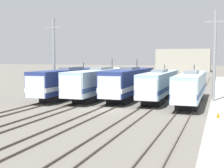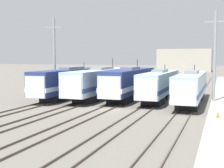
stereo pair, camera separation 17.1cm
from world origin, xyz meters
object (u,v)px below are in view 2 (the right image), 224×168
object	(u,v)px
locomotive_center	(129,82)
locomotive_far_right	(191,87)
catenary_tower_left	(54,56)
catenary_tower_right	(215,56)
locomotive_center_left	(101,82)
traffic_cone	(218,115)
locomotive_far_left	(70,82)
locomotive_center_right	(159,85)

from	to	relation	value
locomotive_center	locomotive_far_right	world-z (taller)	locomotive_center
catenary_tower_left	catenary_tower_right	size ratio (longest dim) A/B	1.00
locomotive_center_left	traffic_cone	xyz separation A→B (m)	(15.89, -12.12, -1.63)
catenary_tower_right	catenary_tower_left	bearing A→B (deg)	180.00
catenary_tower_left	locomotive_far_left	bearing A→B (deg)	-8.21
catenary_tower_right	traffic_cone	xyz separation A→B (m)	(0.65, -11.36, -5.28)
locomotive_center	catenary_tower_right	xyz separation A→B (m)	(11.03, -0.64, 3.62)
locomotive_center_right	catenary_tower_right	world-z (taller)	catenary_tower_right
locomotive_center_left	catenary_tower_right	xyz separation A→B (m)	(15.24, -0.76, 3.65)
catenary_tower_left	locomotive_center_left	bearing A→B (deg)	6.20
catenary_tower_right	traffic_cone	bearing A→B (deg)	-86.72
locomotive_far_left	locomotive_center_right	bearing A→B (deg)	2.85
locomotive_center	traffic_cone	bearing A→B (deg)	-45.78
locomotive_center	locomotive_center_right	bearing A→B (deg)	-5.66
locomotive_center	traffic_cone	size ratio (longest dim) A/B	30.78
locomotive_center_right	traffic_cone	xyz separation A→B (m)	(7.48, -11.59, -1.53)
locomotive_far_left	traffic_cone	distance (m)	22.95
traffic_cone	locomotive_far_left	bearing A→B (deg)	151.39
locomotive_far_left	locomotive_center_right	size ratio (longest dim) A/B	1.16
locomotive_far_left	traffic_cone	xyz separation A→B (m)	(20.10, -10.96, -1.63)
catenary_tower_right	traffic_cone	world-z (taller)	catenary_tower_right
locomotive_center	traffic_cone	world-z (taller)	locomotive_center
locomotive_far_left	locomotive_center_right	distance (m)	12.64
locomotive_far_left	locomotive_center_left	xyz separation A→B (m)	(4.21, 1.16, -0.01)
locomotive_center_right	catenary_tower_right	xyz separation A→B (m)	(6.83, -0.23, 3.75)
locomotive_far_right	catenary_tower_left	distance (m)	20.01
locomotive_far_left	locomotive_far_right	distance (m)	16.85
locomotive_far_left	locomotive_center_left	world-z (taller)	locomotive_center_left
locomotive_center	traffic_cone	xyz separation A→B (m)	(11.68, -12.01, -1.66)
locomotive_center_right	catenary_tower_left	size ratio (longest dim) A/B	1.44
catenary_tower_right	locomotive_far_right	bearing A→B (deg)	-155.36
locomotive_center_right	locomotive_far_right	distance (m)	4.44
locomotive_far_left	locomotive_center_left	size ratio (longest dim) A/B	0.95
locomotive_far_left	catenary_tower_left	size ratio (longest dim) A/B	1.67
locomotive_center_right	traffic_cone	bearing A→B (deg)	-57.17
locomotive_center_left	catenary_tower_right	world-z (taller)	catenary_tower_right
locomotive_far_left	catenary_tower_right	bearing A→B (deg)	1.18
locomotive_center_right	locomotive_far_right	world-z (taller)	locomotive_far_right
locomotive_center	catenary_tower_left	distance (m)	11.78
locomotive_far_left	locomotive_far_right	xyz separation A→B (m)	(16.83, -0.80, -0.13)
catenary_tower_left	catenary_tower_right	bearing A→B (deg)	0.00
traffic_cone	catenary_tower_right	bearing A→B (deg)	93.28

